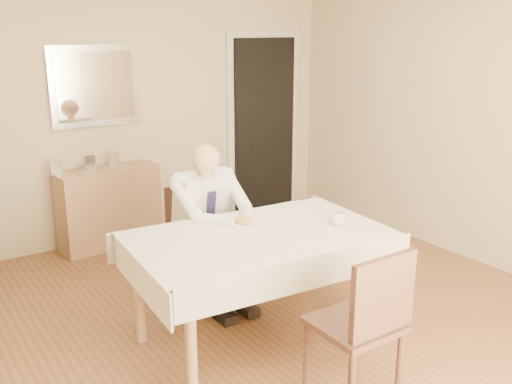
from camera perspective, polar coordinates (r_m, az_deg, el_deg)
room at (r=3.71m, az=3.06°, el=3.96°), size 5.00×5.02×2.60m
doorway at (r=6.62m, az=0.77°, el=6.72°), size 0.96×0.07×2.10m
mirror at (r=5.67m, az=-15.79°, el=10.16°), size 0.86×0.04×0.76m
dining_table at (r=3.86m, az=0.21°, el=-5.33°), size 1.80×1.15×0.75m
chair_far at (r=4.63m, az=-5.99°, el=-4.09°), size 0.43×0.43×0.87m
chair_near at (r=3.29m, az=10.91°, el=-12.33°), size 0.44×0.44×0.93m
seated_man at (r=4.32m, az=-4.26°, el=-2.65°), size 0.48×0.72×1.24m
plate at (r=4.00m, az=-1.08°, el=-3.14°), size 0.26×0.26×0.02m
food at (r=3.99m, az=-1.08°, el=-2.84°), size 0.14×0.14×0.06m
knife at (r=3.97m, az=-0.12°, el=-3.04°), size 0.01×0.13×0.01m
fork at (r=3.92m, az=-1.09°, el=-3.26°), size 0.01×0.13×0.01m
coffee_mug at (r=4.03m, az=8.16°, el=-2.61°), size 0.14×0.14×0.09m
sideboard at (r=5.76m, az=-14.44°, el=-1.48°), size 1.00×0.41×0.78m
photo_frame_left at (r=5.51m, az=-19.33°, el=2.31°), size 0.10×0.02×0.14m
photo_frame_center at (r=5.63m, az=-16.27°, el=2.84°), size 0.10×0.02×0.14m
photo_frame_right at (r=5.71m, az=-14.07°, el=3.20°), size 0.10×0.02×0.14m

